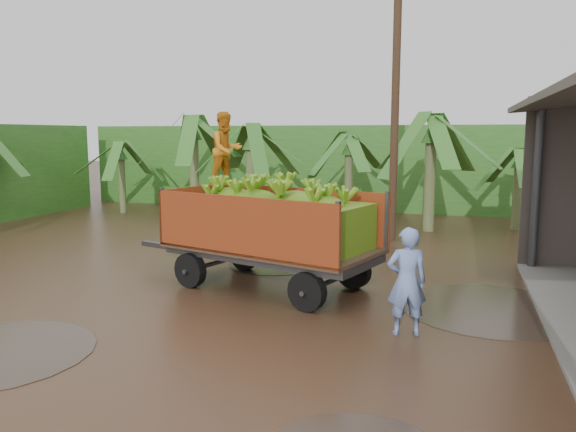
% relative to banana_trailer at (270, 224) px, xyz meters
% --- Properties ---
extents(ground, '(100.00, 100.00, 0.00)m').
position_rel_banana_trailer_xyz_m(ground, '(0.23, -2.32, -1.36)').
color(ground, black).
rests_on(ground, ground).
extents(hedge_north, '(22.00, 3.00, 3.60)m').
position_rel_banana_trailer_xyz_m(hedge_north, '(-1.77, 13.68, 0.44)').
color(hedge_north, '#2D661E').
rests_on(hedge_north, ground).
extents(banana_trailer, '(6.21, 3.34, 3.73)m').
position_rel_banana_trailer_xyz_m(banana_trailer, '(0.00, 0.00, 0.00)').
color(banana_trailer, '#C3451B').
rests_on(banana_trailer, ground).
extents(man_blue, '(0.74, 0.59, 1.77)m').
position_rel_banana_trailer_xyz_m(man_blue, '(3.02, -2.03, -0.47)').
color(man_blue, '#748FD4').
rests_on(man_blue, ground).
extents(utility_pole, '(1.20, 0.24, 7.85)m').
position_rel_banana_trailer_xyz_m(utility_pole, '(1.86, 6.14, 2.62)').
color(utility_pole, '#47301E').
rests_on(utility_pole, ground).
extents(banana_plants, '(24.69, 19.92, 4.08)m').
position_rel_banana_trailer_xyz_m(banana_plants, '(-5.33, 4.44, 0.47)').
color(banana_plants, '#2D661E').
rests_on(banana_plants, ground).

